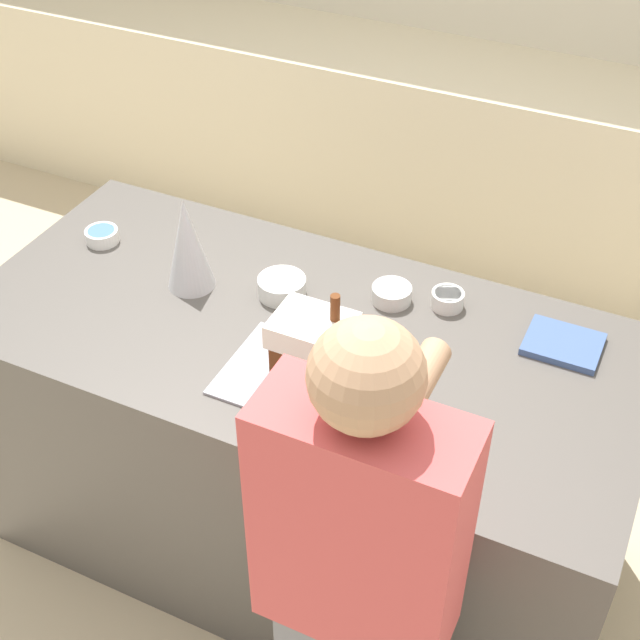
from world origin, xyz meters
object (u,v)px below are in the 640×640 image
object	(u,v)px
candy_bowl_beside_tree	(282,286)
candy_bowl_center_rear	(448,299)
gingerbread_house	(313,350)
candy_bowl_far_right	(102,235)
decorative_tree	(187,244)
cookbook	(563,344)
candy_bowl_front_corner	(392,293)
person	(357,599)
baking_tray	(313,383)

from	to	relation	value
candy_bowl_beside_tree	candy_bowl_center_rear	bearing A→B (deg)	18.72
gingerbread_house	candy_bowl_far_right	size ratio (longest dim) A/B	2.71
gingerbread_house	decorative_tree	world-z (taller)	decorative_tree
candy_bowl_far_right	candy_bowl_beside_tree	world-z (taller)	candy_bowl_beside_tree
gingerbread_house	cookbook	xyz separation A→B (m)	(0.54, 0.41, -0.11)
candy_bowl_front_corner	candy_bowl_center_rear	world-z (taller)	candy_bowl_center_rear
cookbook	person	distance (m)	0.90
gingerbread_house	candy_bowl_center_rear	bearing A→B (deg)	65.56
decorative_tree	candy_bowl_far_right	xyz separation A→B (m)	(-0.36, 0.07, -0.12)
candy_bowl_beside_tree	candy_bowl_center_rear	xyz separation A→B (m)	(0.44, 0.15, -0.00)
gingerbread_house	cookbook	size ratio (longest dim) A/B	1.38
baking_tray	decorative_tree	world-z (taller)	decorative_tree
candy_bowl_beside_tree	cookbook	size ratio (longest dim) A/B	0.69
gingerbread_house	candy_bowl_far_right	world-z (taller)	gingerbread_house
decorative_tree	cookbook	xyz separation A→B (m)	(1.03, 0.19, -0.13)
gingerbread_house	candy_bowl_center_rear	world-z (taller)	gingerbread_house
decorative_tree	candy_bowl_beside_tree	distance (m)	0.29
candy_bowl_center_rear	person	xyz separation A→B (m)	(0.12, -0.90, -0.13)
decorative_tree	candy_bowl_front_corner	size ratio (longest dim) A/B	2.55
baking_tray	candy_bowl_front_corner	xyz separation A→B (m)	(0.05, 0.40, 0.02)
candy_bowl_beside_tree	person	world-z (taller)	person
candy_bowl_far_right	candy_bowl_center_rear	bearing A→B (deg)	8.01
baking_tray	cookbook	distance (m)	0.68
gingerbread_house	candy_bowl_beside_tree	xyz separation A→B (m)	(-0.24, 0.29, -0.08)
candy_bowl_front_corner	candy_bowl_center_rear	distance (m)	0.16
candy_bowl_center_rear	person	bearing A→B (deg)	-82.28
decorative_tree	candy_bowl_front_corner	world-z (taller)	decorative_tree
person	candy_bowl_center_rear	bearing A→B (deg)	97.72
gingerbread_house	person	world-z (taller)	person
candy_bowl_beside_tree	candy_bowl_center_rear	world-z (taller)	candy_bowl_beside_tree
gingerbread_house	candy_bowl_far_right	distance (m)	0.91
baking_tray	candy_bowl_front_corner	bearing A→B (deg)	82.65
candy_bowl_center_rear	gingerbread_house	bearing A→B (deg)	-114.44
decorative_tree	candy_bowl_front_corner	bearing A→B (deg)	17.90
gingerbread_house	cookbook	distance (m)	0.68
candy_bowl_front_corner	candy_bowl_beside_tree	distance (m)	0.31
candy_bowl_front_corner	candy_bowl_center_rear	xyz separation A→B (m)	(0.15, 0.04, 0.00)
candy_bowl_center_rear	cookbook	world-z (taller)	candy_bowl_center_rear
candy_bowl_beside_tree	person	distance (m)	0.95
candy_bowl_beside_tree	cookbook	world-z (taller)	candy_bowl_beside_tree
candy_bowl_front_corner	cookbook	size ratio (longest dim) A/B	0.57
candy_bowl_far_right	candy_bowl_front_corner	xyz separation A→B (m)	(0.91, 0.11, 0.00)
cookbook	candy_bowl_far_right	bearing A→B (deg)	-175.21
gingerbread_house	candy_bowl_center_rear	xyz separation A→B (m)	(0.20, 0.44, -0.09)
candy_bowl_far_right	candy_bowl_front_corner	world-z (taller)	candy_bowl_front_corner
person	baking_tray	bearing A→B (deg)	125.29
baking_tray	candy_bowl_beside_tree	bearing A→B (deg)	129.18
candy_bowl_front_corner	decorative_tree	bearing A→B (deg)	-162.10
gingerbread_house	candy_bowl_beside_tree	size ratio (longest dim) A/B	1.99
decorative_tree	candy_bowl_far_right	bearing A→B (deg)	169.12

